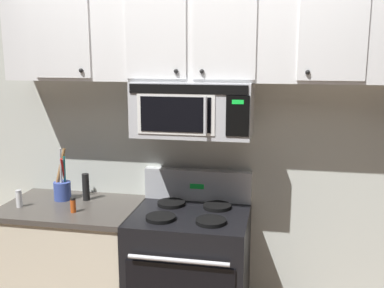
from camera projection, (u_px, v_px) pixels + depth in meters
name	position (u px, v px, depth m)	size (l,w,h in m)	color
back_wall	(200.00, 136.00, 3.20)	(5.20, 0.10, 2.70)	silver
stove_range	(190.00, 274.00, 3.03)	(0.76, 0.69, 1.12)	black
over_range_microwave	(193.00, 109.00, 2.92)	(0.76, 0.43, 0.35)	#B7BABF
upper_cabinets	(194.00, 38.00, 2.86)	(2.50, 0.36, 0.55)	silver
counter_segment	(74.00, 265.00, 3.19)	(0.93, 0.65, 0.90)	beige
utensil_crock_blue	(62.00, 187.00, 3.20)	(0.12, 0.12, 0.38)	#384C9E
salt_shaker	(19.00, 199.00, 3.05)	(0.04, 0.04, 0.12)	white
pepper_mill	(86.00, 187.00, 3.19)	(0.05, 0.05, 0.19)	black
spice_jar	(73.00, 205.00, 2.95)	(0.04, 0.04, 0.10)	#C64C19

